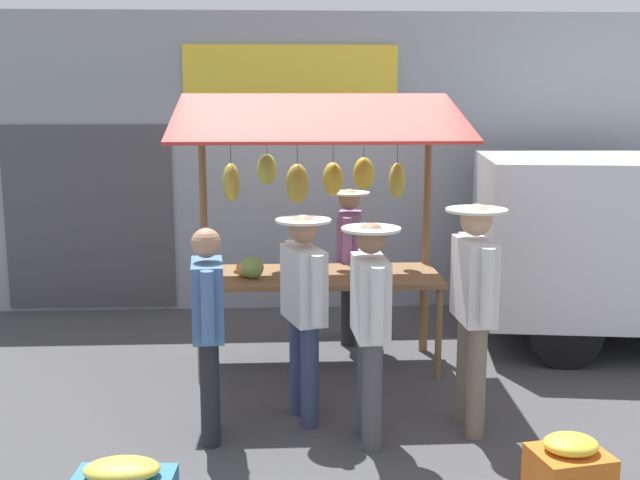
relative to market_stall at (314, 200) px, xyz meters
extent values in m
plane|color=#424244|center=(-0.03, 0.06, -1.55)|extent=(40.00, 40.00, 0.00)
cube|color=#8C939E|center=(-0.03, -2.14, 0.15)|extent=(9.00, 0.25, 3.40)
cube|color=yellow|center=(0.17, -2.00, 1.20)|extent=(2.40, 0.06, 0.56)
cube|color=#47474C|center=(2.48, -2.01, -0.45)|extent=(1.90, 0.04, 2.10)
cube|color=brown|center=(-0.03, 0.06, -0.70)|extent=(2.20, 0.90, 0.05)
cylinder|color=brown|center=(1.01, 0.45, -1.14)|extent=(0.06, 0.06, 0.83)
cylinder|color=brown|center=(-1.07, 0.45, -1.14)|extent=(0.06, 0.06, 0.83)
cylinder|color=brown|center=(1.01, -0.33, -1.14)|extent=(0.06, 0.06, 0.83)
cylinder|color=brown|center=(-1.07, -0.33, -1.14)|extent=(0.06, 0.06, 0.83)
cylinder|color=brown|center=(1.03, -0.34, -0.38)|extent=(0.07, 0.07, 2.35)
cylinder|color=brown|center=(-1.09, -0.34, -0.38)|extent=(0.07, 0.07, 2.35)
cylinder|color=brown|center=(-0.03, -0.34, 0.60)|extent=(2.12, 0.06, 0.06)
cube|color=#B72D28|center=(-0.03, 0.21, 0.75)|extent=(2.50, 1.46, 0.39)
cylinder|color=brown|center=(-0.80, -0.30, 0.45)|extent=(0.01, 0.01, 0.30)
ellipsoid|color=gold|center=(-0.80, -0.30, 0.14)|extent=(0.21, 0.23, 0.32)
cylinder|color=brown|center=(-0.48, -0.34, 0.48)|extent=(0.01, 0.01, 0.24)
ellipsoid|color=yellow|center=(-0.48, -0.34, 0.20)|extent=(0.23, 0.21, 0.31)
cylinder|color=brown|center=(-0.19, -0.32, 0.46)|extent=(0.01, 0.01, 0.29)
ellipsoid|color=yellow|center=(-0.19, -0.32, 0.16)|extent=(0.26, 0.25, 0.31)
cylinder|color=brown|center=(0.14, -0.34, 0.45)|extent=(0.01, 0.01, 0.30)
ellipsoid|color=gold|center=(0.14, -0.34, 0.11)|extent=(0.26, 0.23, 0.37)
cylinder|color=brown|center=(0.42, -0.33, 0.49)|extent=(0.01, 0.01, 0.21)
ellipsoid|color=#B2CC4C|center=(0.42, -0.33, 0.25)|extent=(0.26, 0.26, 0.29)
cylinder|color=brown|center=(0.76, -0.36, 0.45)|extent=(0.01, 0.01, 0.29)
ellipsoid|color=gold|center=(0.76, -0.36, 0.12)|extent=(0.22, 0.24, 0.36)
ellipsoid|color=orange|center=(0.63, 0.14, -0.60)|extent=(0.23, 0.26, 0.14)
sphere|color=#729E4C|center=(0.56, 0.20, -0.57)|extent=(0.20, 0.20, 0.20)
cylinder|color=#232328|center=(-0.40, -0.82, -1.16)|extent=(0.14, 0.14, 0.77)
cylinder|color=#232328|center=(-0.36, -0.57, -1.16)|extent=(0.14, 0.14, 0.77)
cube|color=#93669E|center=(-0.38, -0.69, -0.50)|extent=(0.29, 0.50, 0.55)
cylinder|color=#93669E|center=(-0.43, -0.98, -0.48)|extent=(0.09, 0.09, 0.50)
cylinder|color=#93669E|center=(-0.34, -0.40, -0.48)|extent=(0.09, 0.09, 0.50)
sphere|color=#A87A5B|center=(-0.38, -0.69, -0.09)|extent=(0.21, 0.21, 0.21)
cylinder|color=beige|center=(-0.38, -0.69, -0.03)|extent=(0.40, 0.40, 0.02)
cylinder|color=#4C4C51|center=(-0.32, 1.82, -1.15)|extent=(0.14, 0.14, 0.80)
cylinder|color=#4C4C51|center=(-0.31, 1.56, -1.15)|extent=(0.14, 0.14, 0.80)
cube|color=silver|center=(-0.32, 1.69, -0.47)|extent=(0.24, 0.49, 0.57)
cylinder|color=silver|center=(-0.33, 1.99, -0.45)|extent=(0.09, 0.09, 0.52)
cylinder|color=silver|center=(-0.30, 1.39, -0.45)|extent=(0.09, 0.09, 0.52)
sphere|color=#8C664C|center=(-0.32, 1.69, -0.05)|extent=(0.22, 0.22, 0.22)
cylinder|color=beige|center=(-0.32, 1.69, 0.02)|extent=(0.42, 0.42, 0.02)
cylinder|color=#232328|center=(0.83, 1.69, -1.16)|extent=(0.14, 0.14, 0.78)
cylinder|color=#232328|center=(0.85, 1.44, -1.16)|extent=(0.14, 0.14, 0.78)
cube|color=#476B9E|center=(0.84, 1.56, -0.50)|extent=(0.26, 0.49, 0.55)
cylinder|color=#476B9E|center=(0.81, 1.86, -0.48)|extent=(0.09, 0.09, 0.51)
cylinder|color=#476B9E|center=(0.86, 1.27, -0.48)|extent=(0.09, 0.09, 0.51)
sphere|color=#A87A5B|center=(0.84, 1.56, -0.09)|extent=(0.21, 0.21, 0.21)
cylinder|color=#726656|center=(-1.11, 1.66, -1.13)|extent=(0.14, 0.14, 0.85)
cylinder|color=#726656|center=(-1.09, 1.37, -1.13)|extent=(0.14, 0.14, 0.85)
cube|color=silver|center=(-1.10, 1.51, -0.40)|extent=(0.24, 0.52, 0.60)
cylinder|color=silver|center=(-1.11, 1.83, -0.37)|extent=(0.09, 0.09, 0.56)
cylinder|color=silver|center=(-1.09, 1.20, -0.37)|extent=(0.09, 0.09, 0.56)
sphere|color=tan|center=(-1.10, 1.51, 0.05)|extent=(0.23, 0.23, 0.23)
cylinder|color=beige|center=(-1.10, 1.51, 0.12)|extent=(0.45, 0.45, 0.02)
cylinder|color=navy|center=(0.10, 1.40, -1.15)|extent=(0.14, 0.14, 0.80)
cylinder|color=navy|center=(0.18, 1.15, -1.15)|extent=(0.14, 0.14, 0.80)
cube|color=silver|center=(0.14, 1.27, -0.47)|extent=(0.35, 0.53, 0.57)
cylinder|color=silver|center=(0.05, 1.56, -0.45)|extent=(0.09, 0.09, 0.52)
cylinder|color=silver|center=(0.23, 0.99, -0.45)|extent=(0.09, 0.09, 0.52)
sphere|color=#A87A5B|center=(0.14, 1.27, -0.05)|extent=(0.22, 0.22, 0.22)
cylinder|color=beige|center=(0.14, 1.27, 0.02)|extent=(0.42, 0.42, 0.02)
cube|color=black|center=(-2.60, -0.60, -0.17)|extent=(1.65, 1.99, 0.68)
cylinder|color=black|center=(-2.31, 0.20, -1.22)|extent=(0.68, 0.27, 0.66)
cylinder|color=black|center=(-2.54, -1.45, -1.22)|extent=(0.68, 0.27, 0.66)
cube|color=#D1661E|center=(-1.49, 2.54, -1.41)|extent=(0.52, 0.47, 0.29)
ellipsoid|color=yellow|center=(-1.49, 2.54, -1.21)|extent=(0.35, 0.30, 0.12)
ellipsoid|color=gold|center=(1.26, 2.73, -1.21)|extent=(0.45, 0.29, 0.12)
camera|label=1|loc=(0.33, 7.12, 0.96)|focal=44.76mm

